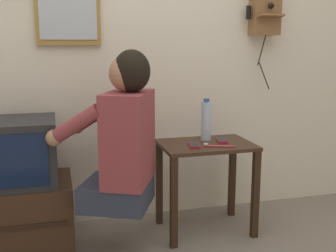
% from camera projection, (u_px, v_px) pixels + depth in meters
% --- Properties ---
extents(wall_back, '(6.80, 0.05, 2.55)m').
position_uv_depth(wall_back, '(127.00, 30.00, 2.73)').
color(wall_back, silver).
rests_on(wall_back, ground_plane).
extents(side_table, '(0.57, 0.40, 0.58)m').
position_uv_depth(side_table, '(206.00, 163.00, 2.65)').
color(side_table, '#382316').
rests_on(side_table, ground_plane).
extents(person, '(0.61, 0.55, 0.87)m').
position_uv_depth(person, '(123.00, 136.00, 2.29)').
color(person, '#2D3347').
rests_on(person, ground_plane).
extents(tv_stand, '(0.65, 0.46, 0.40)m').
position_uv_depth(tv_stand, '(16.00, 215.00, 2.46)').
color(tv_stand, '#382316').
rests_on(tv_stand, ground_plane).
extents(television, '(0.51, 0.43, 0.37)m').
position_uv_depth(television, '(10.00, 152.00, 2.38)').
color(television, '#232326').
rests_on(television, tv_stand).
extents(wall_phone_antique, '(0.24, 0.19, 0.76)m').
position_uv_depth(wall_phone_antique, '(265.00, 9.00, 2.87)').
color(wall_phone_antique, brown).
extents(cell_phone_held, '(0.08, 0.13, 0.01)m').
position_uv_depth(cell_phone_held, '(194.00, 145.00, 2.55)').
color(cell_phone_held, maroon).
rests_on(cell_phone_held, side_table).
extents(cell_phone_spare, '(0.09, 0.14, 0.01)m').
position_uv_depth(cell_phone_spare, '(222.00, 140.00, 2.67)').
color(cell_phone_spare, maroon).
rests_on(cell_phone_spare, side_table).
extents(water_bottle, '(0.07, 0.07, 0.27)m').
position_uv_depth(water_bottle, '(206.00, 121.00, 2.69)').
color(water_bottle, '#ADC6DB').
rests_on(water_bottle, side_table).
extents(toothbrush, '(0.18, 0.07, 0.02)m').
position_uv_depth(toothbrush, '(217.00, 146.00, 2.53)').
color(toothbrush, '#D83F4C').
rests_on(toothbrush, side_table).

